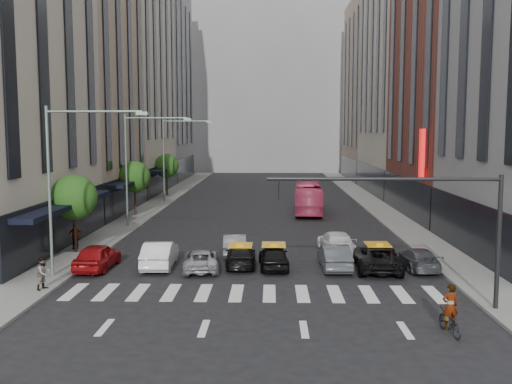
# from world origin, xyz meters

# --- Properties ---
(ground) EXTENTS (160.00, 160.00, 0.00)m
(ground) POSITION_xyz_m (0.00, 0.00, 0.00)
(ground) COLOR black
(ground) RESTS_ON ground
(sidewalk_left) EXTENTS (3.00, 96.00, 0.15)m
(sidewalk_left) POSITION_xyz_m (-11.50, 30.00, 0.07)
(sidewalk_left) COLOR slate
(sidewalk_left) RESTS_ON ground
(sidewalk_right) EXTENTS (3.00, 96.00, 0.15)m
(sidewalk_right) POSITION_xyz_m (11.50, 30.00, 0.07)
(sidewalk_right) COLOR slate
(sidewalk_right) RESTS_ON ground
(building_left_b) EXTENTS (8.00, 16.00, 24.00)m
(building_left_b) POSITION_xyz_m (-17.00, 28.00, 12.00)
(building_left_b) COLOR tan
(building_left_b) RESTS_ON ground
(building_left_c) EXTENTS (8.00, 20.00, 36.00)m
(building_left_c) POSITION_xyz_m (-17.00, 46.00, 18.00)
(building_left_c) COLOR beige
(building_left_c) RESTS_ON ground
(building_left_d) EXTENTS (8.00, 18.00, 30.00)m
(building_left_d) POSITION_xyz_m (-17.00, 65.00, 15.00)
(building_left_d) COLOR gray
(building_left_d) RESTS_ON ground
(building_right_b) EXTENTS (8.00, 18.00, 26.00)m
(building_right_b) POSITION_xyz_m (17.00, 27.00, 13.00)
(building_right_b) COLOR brown
(building_right_b) RESTS_ON ground
(building_right_c) EXTENTS (8.00, 20.00, 40.00)m
(building_right_c) POSITION_xyz_m (17.00, 46.00, 20.00)
(building_right_c) COLOR beige
(building_right_c) RESTS_ON ground
(building_right_d) EXTENTS (8.00, 18.00, 28.00)m
(building_right_d) POSITION_xyz_m (17.00, 65.00, 14.00)
(building_right_d) COLOR tan
(building_right_d) RESTS_ON ground
(building_far) EXTENTS (30.00, 10.00, 36.00)m
(building_far) POSITION_xyz_m (0.00, 85.00, 18.00)
(building_far) COLOR gray
(building_far) RESTS_ON ground
(tree_near) EXTENTS (2.88, 2.88, 4.95)m
(tree_near) POSITION_xyz_m (-11.80, 10.00, 3.65)
(tree_near) COLOR black
(tree_near) RESTS_ON sidewalk_left
(tree_mid) EXTENTS (2.88, 2.88, 4.95)m
(tree_mid) POSITION_xyz_m (-11.80, 26.00, 3.65)
(tree_mid) COLOR black
(tree_mid) RESTS_ON sidewalk_left
(tree_far) EXTENTS (2.88, 2.88, 4.95)m
(tree_far) POSITION_xyz_m (-11.80, 42.00, 3.65)
(tree_far) COLOR black
(tree_far) RESTS_ON sidewalk_left
(streetlamp_near) EXTENTS (5.38, 0.25, 9.00)m
(streetlamp_near) POSITION_xyz_m (-10.04, 4.00, 5.90)
(streetlamp_near) COLOR gray
(streetlamp_near) RESTS_ON sidewalk_left
(streetlamp_mid) EXTENTS (5.38, 0.25, 9.00)m
(streetlamp_mid) POSITION_xyz_m (-10.04, 20.00, 5.90)
(streetlamp_mid) COLOR gray
(streetlamp_mid) RESTS_ON sidewalk_left
(streetlamp_far) EXTENTS (5.38, 0.25, 9.00)m
(streetlamp_far) POSITION_xyz_m (-10.04, 36.00, 5.90)
(streetlamp_far) COLOR gray
(streetlamp_far) RESTS_ON sidewalk_left
(traffic_signal) EXTENTS (10.10, 0.20, 6.00)m
(traffic_signal) POSITION_xyz_m (7.69, -1.00, 4.47)
(traffic_signal) COLOR black
(traffic_signal) RESTS_ON ground
(liberty_sign) EXTENTS (0.30, 0.70, 4.00)m
(liberty_sign) POSITION_xyz_m (12.60, 20.00, 6.00)
(liberty_sign) COLOR red
(liberty_sign) RESTS_ON ground
(car_red) EXTENTS (1.88, 4.44, 1.50)m
(car_red) POSITION_xyz_m (-9.20, 6.06, 0.75)
(car_red) COLOR maroon
(car_red) RESTS_ON ground
(car_white_front) EXTENTS (1.83, 4.73, 1.54)m
(car_white_front) POSITION_xyz_m (-5.75, 6.64, 0.77)
(car_white_front) COLOR white
(car_white_front) RESTS_ON ground
(car_silver) EXTENTS (2.43, 4.43, 1.18)m
(car_silver) POSITION_xyz_m (-3.30, 6.04, 0.59)
(car_silver) COLOR #A9A9AF
(car_silver) RESTS_ON ground
(taxi_left) EXTENTS (1.89, 4.31, 1.23)m
(taxi_left) POSITION_xyz_m (-1.09, 6.95, 0.62)
(taxi_left) COLOR black
(taxi_left) RESTS_ON ground
(taxi_center) EXTENTS (1.86, 4.10, 1.37)m
(taxi_center) POSITION_xyz_m (0.83, 6.50, 0.68)
(taxi_center) COLOR black
(taxi_center) RESTS_ON ground
(car_grey_mid) EXTENTS (1.63, 4.39, 1.43)m
(car_grey_mid) POSITION_xyz_m (4.30, 6.49, 0.72)
(car_grey_mid) COLOR #44474C
(car_grey_mid) RESTS_ON ground
(taxi_right) EXTENTS (2.74, 5.35, 1.45)m
(taxi_right) POSITION_xyz_m (6.70, 6.35, 0.72)
(taxi_right) COLOR black
(taxi_right) RESTS_ON ground
(car_grey_curb) EXTENTS (1.96, 4.34, 1.23)m
(car_grey_curb) POSITION_xyz_m (9.01, 6.50, 0.62)
(car_grey_curb) COLOR #3F4347
(car_grey_curb) RESTS_ON ground
(car_row2_left) EXTENTS (1.70, 4.16, 1.34)m
(car_row2_left) POSITION_xyz_m (-1.63, 10.00, 0.67)
(car_row2_left) COLOR gray
(car_row2_left) RESTS_ON ground
(car_row2_right) EXTENTS (2.25, 4.97, 1.41)m
(car_row2_right) POSITION_xyz_m (4.87, 10.77, 0.71)
(car_row2_right) COLOR white
(car_row2_right) RESTS_ON ground
(bus) EXTENTS (3.01, 10.62, 2.93)m
(bus) POSITION_xyz_m (4.24, 28.83, 1.46)
(bus) COLOR #CA3B61
(bus) RESTS_ON ground
(motorcycle) EXTENTS (0.90, 1.93, 0.98)m
(motorcycle) POSITION_xyz_m (7.61, -3.88, 0.49)
(motorcycle) COLOR black
(motorcycle) RESTS_ON ground
(rider) EXTENTS (0.69, 0.50, 1.75)m
(rider) POSITION_xyz_m (7.61, -3.88, 1.85)
(rider) COLOR gray
(rider) RESTS_ON motorcycle
(pedestrian_near) EXTENTS (0.87, 0.96, 1.62)m
(pedestrian_near) POSITION_xyz_m (-10.40, 1.39, 0.96)
(pedestrian_near) COLOR gray
(pedestrian_near) RESTS_ON sidewalk_left
(pedestrian_far) EXTENTS (1.09, 0.79, 1.72)m
(pedestrian_far) POSITION_xyz_m (-12.09, 10.79, 1.01)
(pedestrian_far) COLOR gray
(pedestrian_far) RESTS_ON sidewalk_left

